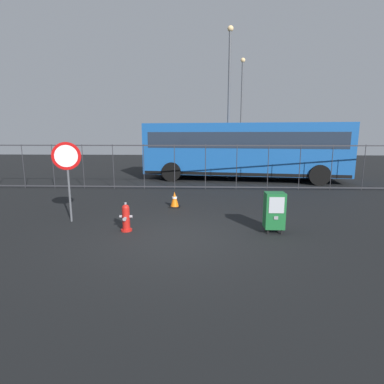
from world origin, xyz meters
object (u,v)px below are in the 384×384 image
Objects in this scene: street_light_near_left at (242,107)px; street_light_near_right at (229,94)px; bus_near at (244,148)px; bus_far at (250,145)px; fire_hydrant at (126,218)px; newspaper_box_primary at (274,210)px; traffic_cone at (175,200)px; stop_sign at (67,165)px.

street_light_near_left is 0.95× the size of street_light_near_right.
bus_far is (0.97, 4.31, 0.00)m from bus_near.
newspaper_box_primary reaches higher than fire_hydrant.
traffic_cone is at bearing 136.41° from newspaper_box_primary.
bus_near is 1.42× the size of street_light_near_left.
newspaper_box_primary is 10.60m from street_light_near_right.
fire_hydrant is 0.33× the size of stop_sign.
traffic_cone is at bearing -105.37° from bus_far.
street_light_near_left is at bearing 113.81° from bus_far.
newspaper_box_primary is 0.13× the size of street_light_near_left.
traffic_cone is at bearing 69.48° from fire_hydrant.
bus_far is (5.06, 13.45, 1.36)m from fire_hydrant.
bus_far is 3.02m from street_light_near_left.
bus_far is at bearing 69.36° from fire_hydrant.
stop_sign is 0.28× the size of street_light_near_right.
bus_near reaches higher than stop_sign.
newspaper_box_primary is (3.73, 0.03, 0.22)m from fire_hydrant.
stop_sign is at bearing -146.24° from traffic_cone.
fire_hydrant is 3.73m from newspaper_box_primary.
street_light_near_left is at bearing 75.43° from street_light_near_right.
bus_far is at bearing 69.34° from traffic_cone.
street_light_near_left is (0.88, 14.78, 3.79)m from newspaper_box_primary.
street_light_near_left is at bearing 73.42° from traffic_cone.
street_light_near_left is (3.62, 12.17, 4.10)m from traffic_cone.
stop_sign is at bearing -117.08° from bus_near.
bus_far is at bearing 84.32° from newspaper_box_primary.
traffic_cone is 7.35m from bus_near.
bus_near is (0.37, 9.10, 1.14)m from newspaper_box_primary.
newspaper_box_primary reaches higher than traffic_cone.
stop_sign is 4.21× the size of traffic_cone.
street_light_near_right is (3.32, 9.83, 4.24)m from fire_hydrant.
street_light_near_right is at bearing -104.57° from street_light_near_left.
street_light_near_right reaches higher than fire_hydrant.
newspaper_box_primary is 0.09× the size of bus_near.
street_light_near_right reaches higher than bus_near.
fire_hydrant is at bearing -110.52° from traffic_cone.
bus_far reaches higher than newspaper_box_primary.
fire_hydrant reaches higher than traffic_cone.
bus_far is at bearing 64.21° from street_light_near_right.
street_light_near_right reaches higher than street_light_near_left.
street_light_near_left is (6.39, 14.01, 2.76)m from stop_sign.
traffic_cone is 0.05× the size of bus_far.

